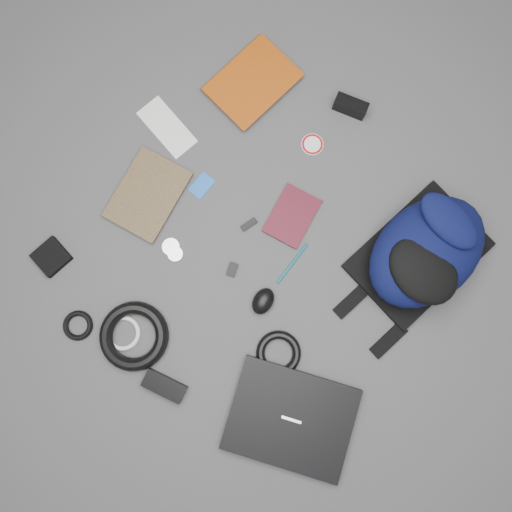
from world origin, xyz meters
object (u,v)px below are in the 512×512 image
Objects in this scene: mouse at (263,301)px; pouch at (51,257)px; backpack at (427,252)px; laptop at (291,418)px; comic_book at (122,181)px; dvd_case at (292,216)px; compact_camera at (350,106)px; power_brick at (165,386)px; textbook_red at (231,61)px.

mouse reaches higher than pouch.
laptop is (-0.02, -0.61, -0.07)m from backpack.
mouse is at bearing -11.67° from comic_book.
dvd_case is 0.39m from compact_camera.
compact_camera is 0.66m from mouse.
comic_book is 1.98× the size of power_brick.
dvd_case is 1.87× the size of pouch.
laptop reaches higher than pouch.
comic_book is at bearing 86.13° from pouch.
backpack is 5.05× the size of mouse.
backpack is 0.93m from comic_book.
comic_book is 0.53m from dvd_case.
mouse is (0.09, -0.26, 0.02)m from dvd_case.
compact_camera is at bearing 64.36° from pouch.
compact_camera is 1.01m from power_brick.
mouse is (-0.29, -0.39, -0.07)m from backpack.
backpack is at bearing 37.49° from pouch.
backpack reaches higher than textbook_red.
backpack reaches higher than compact_camera.
pouch is at bearing -141.75° from dvd_case.
laptop is 0.60m from dvd_case.
laptop is 2.08× the size of dvd_case.
textbook_red is 0.82m from pouch.
power_brick is at bearing -47.98° from comic_book.
backpack reaches higher than power_brick.
power_brick is at bearing -98.27° from dvd_case.
mouse reaches higher than dvd_case.
textbook_red is 1.57× the size of dvd_case.
dvd_case is 2.03× the size of mouse.
dvd_case is at bearing 106.04° from laptop.
compact_camera is at bearing 46.97° from comic_book.
laptop reaches higher than comic_book.
power_brick is (-0.08, -0.37, -0.01)m from mouse.
textbook_red is at bearing 86.35° from pouch.
power_brick is (-0.37, -0.76, -0.07)m from backpack.
comic_book is at bearing -163.50° from dvd_case.
power_brick is (0.46, -0.91, 0.00)m from textbook_red.
power_brick is at bearing -100.99° from compact_camera.
compact_camera reaches higher than mouse.
dvd_case is 0.74m from pouch.
backpack is 2.49× the size of dvd_case.
laptop is at bearing -62.40° from dvd_case.
dvd_case is at bearing -150.04° from backpack.
textbook_red is 2.57× the size of compact_camera.
compact_camera is 1.14× the size of pouch.
backpack is at bearing 52.66° from power_brick.
power_brick is at bearing -54.87° from textbook_red.
laptop is 0.86m from pouch.
dvd_case is (-0.38, -0.13, -0.08)m from backpack.
pouch is at bearing -85.11° from textbook_red.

